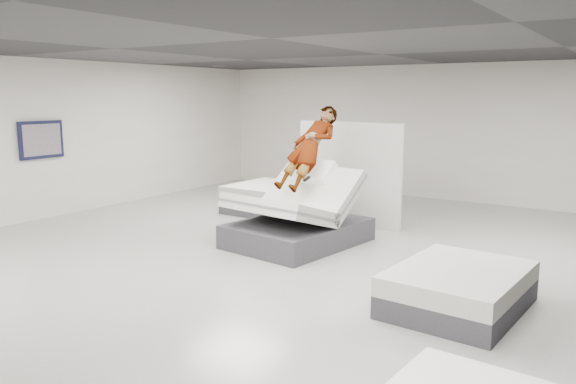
{
  "coord_description": "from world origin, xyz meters",
  "views": [
    {
      "loc": [
        4.29,
        -6.14,
        2.48
      ],
      "look_at": [
        -0.38,
        0.99,
        1.0
      ],
      "focal_mm": 35.0,
      "sensor_mm": 36.0,
      "label": 1
    }
  ],
  "objects_px": {
    "flat_bed_right_far": "(459,289)",
    "flat_bed_left_far": "(282,200)",
    "hero_bed": "(297,219)",
    "divider_panel": "(349,174)",
    "remote": "(307,179)",
    "wall_poster": "(41,140)",
    "person": "(310,163)"
  },
  "relations": [
    {
      "from": "remote",
      "to": "divider_panel",
      "type": "distance_m",
      "value": 1.87
    },
    {
      "from": "remote",
      "to": "wall_poster",
      "type": "distance_m",
      "value": 5.67
    },
    {
      "from": "divider_panel",
      "to": "flat_bed_right_far",
      "type": "bearing_deg",
      "value": -43.63
    },
    {
      "from": "person",
      "to": "divider_panel",
      "type": "distance_m",
      "value": 1.52
    },
    {
      "from": "person",
      "to": "flat_bed_left_far",
      "type": "xyz_separation_m",
      "value": [
        -1.65,
        1.62,
        -1.05
      ]
    },
    {
      "from": "flat_bed_left_far",
      "to": "hero_bed",
      "type": "bearing_deg",
      "value": -50.28
    },
    {
      "from": "remote",
      "to": "flat_bed_left_far",
      "type": "bearing_deg",
      "value": 139.86
    },
    {
      "from": "person",
      "to": "hero_bed",
      "type": "bearing_deg",
      "value": -90.0
    },
    {
      "from": "hero_bed",
      "to": "remote",
      "type": "height_order",
      "value": "hero_bed"
    },
    {
      "from": "hero_bed",
      "to": "divider_panel",
      "type": "distance_m",
      "value": 1.88
    },
    {
      "from": "remote",
      "to": "flat_bed_right_far",
      "type": "height_order",
      "value": "remote"
    },
    {
      "from": "flat_bed_left_far",
      "to": "wall_poster",
      "type": "height_order",
      "value": "wall_poster"
    },
    {
      "from": "divider_panel",
      "to": "wall_poster",
      "type": "bearing_deg",
      "value": -149.3
    },
    {
      "from": "wall_poster",
      "to": "hero_bed",
      "type": "bearing_deg",
      "value": 11.55
    },
    {
      "from": "hero_bed",
      "to": "flat_bed_left_far",
      "type": "bearing_deg",
      "value": 129.72
    },
    {
      "from": "wall_poster",
      "to": "flat_bed_left_far",
      "type": "bearing_deg",
      "value": 39.06
    },
    {
      "from": "divider_panel",
      "to": "wall_poster",
      "type": "distance_m",
      "value": 6.13
    },
    {
      "from": "person",
      "to": "divider_panel",
      "type": "xyz_separation_m",
      "value": [
        -0.02,
        1.48,
        -0.36
      ]
    },
    {
      "from": "divider_panel",
      "to": "flat_bed_left_far",
      "type": "distance_m",
      "value": 1.78
    },
    {
      "from": "remote",
      "to": "flat_bed_left_far",
      "type": "relative_size",
      "value": 0.06
    },
    {
      "from": "flat_bed_right_far",
      "to": "wall_poster",
      "type": "distance_m",
      "value": 8.58
    },
    {
      "from": "flat_bed_right_far",
      "to": "wall_poster",
      "type": "bearing_deg",
      "value": 177.83
    },
    {
      "from": "flat_bed_left_far",
      "to": "remote",
      "type": "bearing_deg",
      "value": -47.57
    },
    {
      "from": "flat_bed_right_far",
      "to": "flat_bed_left_far",
      "type": "xyz_separation_m",
      "value": [
        -4.73,
        3.35,
        0.05
      ]
    },
    {
      "from": "flat_bed_right_far",
      "to": "person",
      "type": "bearing_deg",
      "value": 150.69
    },
    {
      "from": "hero_bed",
      "to": "flat_bed_left_far",
      "type": "xyz_separation_m",
      "value": [
        -1.61,
        1.94,
        -0.14
      ]
    },
    {
      "from": "person",
      "to": "wall_poster",
      "type": "bearing_deg",
      "value": -157.9
    },
    {
      "from": "divider_panel",
      "to": "flat_bed_right_far",
      "type": "relative_size",
      "value": 1.16
    },
    {
      "from": "divider_panel",
      "to": "remote",
      "type": "bearing_deg",
      "value": -81.78
    },
    {
      "from": "divider_panel",
      "to": "flat_bed_right_far",
      "type": "xyz_separation_m",
      "value": [
        3.1,
        -3.21,
        -0.74
      ]
    },
    {
      "from": "wall_poster",
      "to": "flat_bed_right_far",
      "type": "bearing_deg",
      "value": -2.17
    },
    {
      "from": "hero_bed",
      "to": "person",
      "type": "distance_m",
      "value": 0.97
    }
  ]
}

